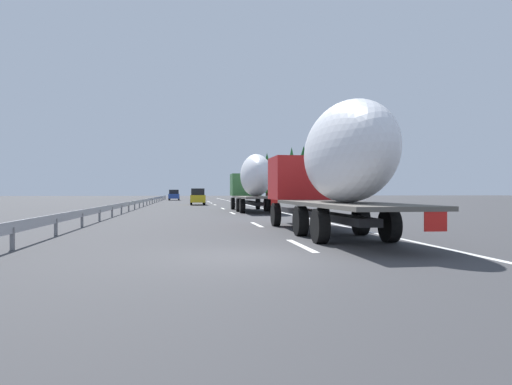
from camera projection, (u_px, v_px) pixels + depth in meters
The scene contains 21 objects.
ground_plane at pixel (201, 206), 50.58m from camera, with size 260.00×260.00×0.00m, color #38383A.
lane_stripe_0 at pixel (301, 245), 13.25m from camera, with size 3.20×0.20×0.01m, color white.
lane_stripe_1 at pixel (257, 225), 21.68m from camera, with size 3.20×0.20×0.01m, color white.
lane_stripe_2 at pixel (233, 213), 33.34m from camera, with size 3.20×0.20×0.01m, color white.
lane_stripe_3 at pixel (223, 209), 42.46m from camera, with size 3.20×0.20×0.01m, color white.
lane_stripe_4 at pixel (215, 205), 54.87m from camera, with size 3.20×0.20×0.01m, color white.
lane_stripe_5 at pixel (211, 203), 62.97m from camera, with size 3.20×0.20×0.01m, color white.
lane_stripe_6 at pixel (209, 202), 69.41m from camera, with size 3.20×0.20×0.01m, color white.
lane_stripe_7 at pixel (208, 201), 74.33m from camera, with size 3.20×0.20×0.01m, color white.
lane_stripe_8 at pixel (204, 199), 92.69m from camera, with size 3.20×0.20×0.01m, color white.
edge_line_right at pixel (245, 204), 56.33m from camera, with size 110.00×0.20×0.01m, color white.
truck_lead at pixel (253, 180), 35.75m from camera, with size 12.71×2.55×4.32m.
truck_trailing at pixel (333, 165), 16.08m from camera, with size 12.83×2.55×4.41m.
car_blue_sedan at pixel (174, 195), 83.91m from camera, with size 4.80×1.91×1.91m.
car_yellow_coupe at pixel (198, 197), 54.24m from camera, with size 4.44×1.73×1.92m.
road_sign at pixel (260, 187), 52.21m from camera, with size 0.10×0.90×2.92m.
tree_0 at pixel (248, 179), 98.94m from camera, with size 3.80×3.80×6.46m.
tree_1 at pixel (292, 169), 63.31m from camera, with size 2.53×2.53×7.66m.
tree_2 at pixel (304, 169), 53.64m from camera, with size 3.48×3.48×6.85m.
tree_3 at pixel (267, 173), 68.73m from camera, with size 3.08×3.08×7.32m.
guardrail_median at pixel (147, 200), 52.67m from camera, with size 94.00×0.10×0.76m.
Camera 1 is at (-10.92, 1.41, 1.54)m, focal length 32.52 mm.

